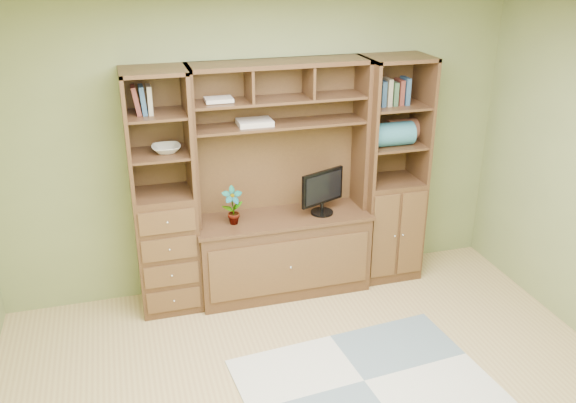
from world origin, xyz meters
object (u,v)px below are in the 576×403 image
object	(u,v)px
center_hutch	(283,185)
left_tower	(163,195)
right_tower	(391,172)
monitor	(323,185)

from	to	relation	value
center_hutch	left_tower	distance (m)	1.00
left_tower	right_tower	bearing A→B (deg)	0.00
center_hutch	monitor	size ratio (longest dim) A/B	3.77
left_tower	monitor	size ratio (longest dim) A/B	3.77
center_hutch	left_tower	bearing A→B (deg)	177.71
left_tower	right_tower	world-z (taller)	same
left_tower	right_tower	distance (m)	2.02
left_tower	center_hutch	bearing A→B (deg)	-2.29
left_tower	monitor	xyz separation A→B (m)	(1.35, -0.07, -0.02)
right_tower	center_hutch	bearing A→B (deg)	-177.77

